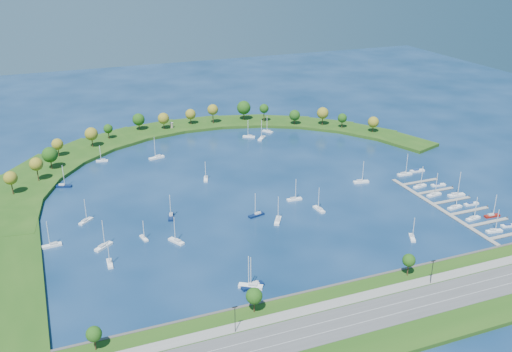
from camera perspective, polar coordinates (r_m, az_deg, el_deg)
name	(u,v)px	position (r m, az deg, el deg)	size (l,w,h in m)	color
ground	(251,187)	(308.40, -0.52, -1.15)	(700.00, 700.00, 0.00)	#082345
south_shoreline	(375,313)	(212.53, 11.83, -13.34)	(420.00, 43.10, 11.60)	#1E4813
breakwater	(148,167)	(340.14, -10.81, 0.94)	(286.74, 247.64, 2.00)	#1E4813
breakwater_trees	(191,125)	(382.32, -6.57, 5.13)	(237.57, 91.93, 14.26)	#382314
harbor_tower	(172,125)	(405.13, -8.46, 5.07)	(2.60, 2.60, 3.87)	gray
dock_system	(453,207)	(301.87, 19.16, -2.96)	(24.28, 82.00, 1.60)	gray
moored_boat_0	(253,285)	(223.16, -0.33, -10.89)	(9.43, 3.86, 13.45)	#0A1A42
moored_boat_1	(278,220)	(271.27, 2.20, -4.43)	(6.60, 8.67, 12.76)	white
moored_boat_2	(361,181)	(319.22, 10.49, -0.52)	(8.87, 3.87, 12.62)	white
moored_boat_3	(319,209)	(283.85, 6.35, -3.29)	(3.05, 8.36, 12.03)	white
moored_boat_4	(176,241)	(255.73, -7.99, -6.44)	(6.09, 8.50, 12.35)	white
moored_boat_5	(110,263)	(244.80, -14.47, -8.42)	(2.40, 7.59, 11.05)	white
moored_boat_6	(144,237)	(260.99, -11.19, -6.06)	(3.06, 6.58, 9.34)	white
moored_boat_7	(102,160)	(356.67, -15.19, 1.54)	(7.27, 3.46, 10.31)	white
moored_boat_8	(294,199)	(293.58, 3.85, -2.28)	(8.04, 2.68, 11.66)	white
moored_boat_9	(256,214)	(276.53, 0.05, -3.87)	(8.64, 4.24, 12.24)	#0A1A42
moored_boat_10	(103,246)	(257.84, -15.06, -6.79)	(8.65, 7.43, 13.18)	white
moored_boat_11	(262,138)	(384.11, 0.59, 3.87)	(7.95, 8.73, 13.59)	white
moored_boat_12	(251,286)	(222.87, -0.52, -10.93)	(9.39, 7.28, 13.88)	white
moored_boat_13	(268,131)	(398.37, 1.19, 4.55)	(6.27, 7.82, 11.65)	white
moored_boat_14	(52,245)	(265.56, -19.81, -6.51)	(8.68, 3.31, 12.44)	white
moored_boat_15	(86,220)	(282.59, -16.72, -4.29)	(7.35, 6.98, 11.64)	white
moored_boat_16	(63,185)	(325.79, -18.76, -0.90)	(8.92, 5.36, 12.68)	#0A1A42
moored_boat_17	(249,136)	(387.28, -0.70, 4.02)	(8.37, 6.41, 12.33)	white
moored_boat_18	(206,178)	(319.12, -5.06, -0.23)	(4.31, 7.78, 11.02)	white
moored_boat_19	(157,157)	(354.23, -9.93, 1.88)	(9.94, 4.91, 14.08)	white
moored_boat_20	(171,216)	(278.07, -8.52, -3.98)	(4.67, 8.68, 12.28)	#0A1A42
moored_boat_21	(412,237)	(265.88, 15.40, -5.91)	(5.12, 7.45, 10.74)	white
docked_boat_0	(494,230)	(283.76, 22.78, -5.06)	(8.06, 3.41, 11.48)	white
docked_boat_1	(509,225)	(291.93, 24.03, -4.56)	(8.10, 3.52, 1.60)	white
docked_boat_2	(473,218)	(292.46, 20.96, -3.94)	(8.11, 3.22, 11.61)	white
docked_boat_3	(492,215)	(298.60, 22.60, -3.65)	(8.11, 2.86, 11.70)	maroon
docked_boat_4	(455,207)	(301.10, 19.33, -2.93)	(8.33, 3.19, 11.93)	white
docked_boat_5	(471,204)	(307.99, 20.78, -2.63)	(7.94, 2.59, 1.60)	white
docked_boat_6	(434,194)	(312.28, 17.43, -1.75)	(8.88, 3.57, 12.69)	white
docked_boat_7	(456,195)	(315.44, 19.45, -1.77)	(9.47, 3.42, 13.63)	white
docked_boat_8	(420,186)	(320.85, 16.12, -0.94)	(8.37, 3.60, 11.91)	white
docked_boat_9	(438,185)	(325.67, 17.81, -0.85)	(8.26, 3.39, 1.64)	white
docked_boat_10	(405,174)	(334.87, 14.69, 0.22)	(8.84, 2.80, 12.86)	white
docked_boat_11	(417,171)	(342.06, 15.86, 0.52)	(8.75, 3.15, 1.75)	white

